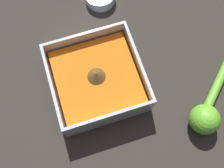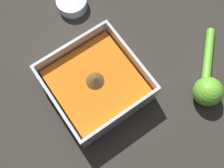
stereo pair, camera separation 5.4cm
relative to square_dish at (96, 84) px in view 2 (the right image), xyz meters
The scene contains 4 objects.
ground_plane 0.04m from the square_dish, 44.87° to the right, with size 4.00×4.00×0.00m, color #332D28.
square_dish is the anchor object (origin of this frame).
spice_bowl 0.23m from the square_dish, 18.56° to the right, with size 0.08×0.08×0.03m.
lemon_squeezer 0.24m from the square_dish, 125.50° to the right, with size 0.15×0.16×0.06m.
Camera 2 is at (-0.19, 0.10, 0.56)m, focal length 42.00 mm.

